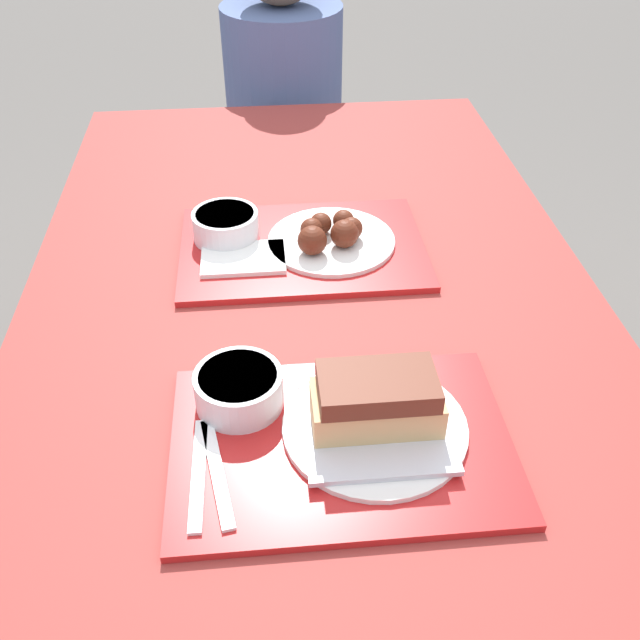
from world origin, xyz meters
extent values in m
plane|color=#605B56|center=(0.00, 0.00, 0.00)|extent=(12.00, 12.00, 0.00)
cube|color=maroon|center=(0.00, 0.00, 0.76)|extent=(0.94, 1.87, 0.04)
cylinder|color=maroon|center=(-0.41, 0.85, 0.37)|extent=(0.07, 0.07, 0.74)
cylinder|color=maroon|center=(0.41, 0.85, 0.37)|extent=(0.07, 0.07, 0.74)
cube|color=maroon|center=(0.00, 1.15, 0.45)|extent=(0.89, 0.28, 0.04)
cylinder|color=maroon|center=(-0.39, 1.15, 0.22)|extent=(0.06, 0.06, 0.43)
cylinder|color=maroon|center=(0.39, 1.15, 0.22)|extent=(0.06, 0.06, 0.43)
cube|color=red|center=(0.01, -0.20, 0.78)|extent=(0.43, 0.30, 0.01)
cube|color=red|center=(-0.01, 0.26, 0.78)|extent=(0.43, 0.30, 0.01)
cylinder|color=silver|center=(-0.12, -0.12, 0.81)|extent=(0.12, 0.12, 0.05)
cylinder|color=beige|center=(-0.12, -0.12, 0.83)|extent=(0.10, 0.10, 0.01)
cylinder|color=white|center=(0.05, -0.19, 0.79)|extent=(0.24, 0.24, 0.01)
cube|color=silver|center=(0.05, -0.19, 0.80)|extent=(0.18, 0.18, 0.01)
cube|color=#DBB275|center=(0.05, -0.19, 0.83)|extent=(0.16, 0.08, 0.05)
cube|color=brown|center=(0.05, -0.19, 0.86)|extent=(0.14, 0.08, 0.03)
cube|color=white|center=(-0.17, -0.24, 0.79)|extent=(0.02, 0.17, 0.00)
cube|color=white|center=(-0.15, -0.24, 0.79)|extent=(0.05, 0.17, 0.00)
cube|color=teal|center=(0.02, -0.14, 0.79)|extent=(0.04, 0.03, 0.01)
cylinder|color=silver|center=(-0.14, 0.29, 0.81)|extent=(0.12, 0.12, 0.05)
cylinder|color=beige|center=(-0.14, 0.29, 0.83)|extent=(0.10, 0.10, 0.01)
cylinder|color=white|center=(0.05, 0.26, 0.79)|extent=(0.22, 0.22, 0.01)
sphere|color=#562314|center=(0.08, 0.26, 0.82)|extent=(0.04, 0.04, 0.04)
sphere|color=#562314|center=(0.07, 0.29, 0.82)|extent=(0.04, 0.04, 0.04)
sphere|color=#562314|center=(0.03, 0.28, 0.82)|extent=(0.04, 0.04, 0.04)
sphere|color=#562314|center=(0.01, 0.26, 0.82)|extent=(0.04, 0.04, 0.04)
sphere|color=#562314|center=(0.01, 0.22, 0.82)|extent=(0.05, 0.05, 0.05)
sphere|color=#562314|center=(0.07, 0.24, 0.82)|extent=(0.05, 0.05, 0.05)
cube|color=white|center=(-0.11, 0.22, 0.79)|extent=(0.14, 0.10, 0.01)
cylinder|color=#4C6093|center=(0.01, 1.15, 0.71)|extent=(0.32, 0.32, 0.49)
camera|label=1|loc=(-0.07, -0.80, 1.46)|focal=40.00mm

